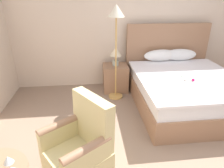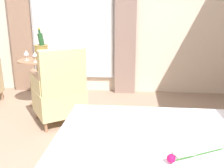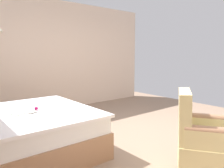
{
  "view_description": "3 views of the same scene",
  "coord_description": "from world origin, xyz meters",
  "px_view_note": "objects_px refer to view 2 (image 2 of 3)",
  "views": [
    {
      "loc": [
        -1.1,
        -1.48,
        1.9
      ],
      "look_at": [
        -0.85,
        0.8,
        0.86
      ],
      "focal_mm": 32.0,
      "sensor_mm": 36.0,
      "label": 1
    },
    {
      "loc": [
        1.7,
        1.09,
        1.39
      ],
      "look_at": [
        -0.41,
        0.89,
        0.78
      ],
      "focal_mm": 40.0,
      "sensor_mm": 36.0,
      "label": 2
    },
    {
      "loc": [
        -2.42,
        2.33,
        1.37
      ],
      "look_at": [
        -0.39,
        0.68,
        1.03
      ],
      "focal_mm": 35.0,
      "sensor_mm": 36.0,
      "label": 3
    }
  ],
  "objects_px": {
    "champagne_bucket": "(41,50)",
    "armchair_by_window": "(60,91)",
    "side_table_round": "(40,77)",
    "wine_glass_near_bucket": "(26,53)",
    "wine_glass_near_edge": "(35,55)"
  },
  "relations": [
    {
      "from": "wine_glass_near_bucket",
      "to": "armchair_by_window",
      "type": "xyz_separation_m",
      "value": [
        0.59,
        0.66,
        -0.39
      ]
    },
    {
      "from": "side_table_round",
      "to": "wine_glass_near_bucket",
      "type": "distance_m",
      "value": 0.41
    },
    {
      "from": "wine_glass_near_edge",
      "to": "armchair_by_window",
      "type": "height_order",
      "value": "armchair_by_window"
    },
    {
      "from": "side_table_round",
      "to": "armchair_by_window",
      "type": "distance_m",
      "value": 0.82
    },
    {
      "from": "champagne_bucket",
      "to": "armchair_by_window",
      "type": "height_order",
      "value": "champagne_bucket"
    },
    {
      "from": "champagne_bucket",
      "to": "wine_glass_near_bucket",
      "type": "bearing_deg",
      "value": -59.1
    },
    {
      "from": "side_table_round",
      "to": "wine_glass_near_bucket",
      "type": "xyz_separation_m",
      "value": [
        0.05,
        -0.15,
        0.37
      ]
    },
    {
      "from": "wine_glass_near_edge",
      "to": "armchair_by_window",
      "type": "xyz_separation_m",
      "value": [
        0.46,
        0.48,
        -0.39
      ]
    },
    {
      "from": "champagne_bucket",
      "to": "wine_glass_near_bucket",
      "type": "relative_size",
      "value": 3.21
    },
    {
      "from": "wine_glass_near_bucket",
      "to": "wine_glass_near_edge",
      "type": "relative_size",
      "value": 1.01
    },
    {
      "from": "side_table_round",
      "to": "armchair_by_window",
      "type": "relative_size",
      "value": 0.72
    },
    {
      "from": "side_table_round",
      "to": "wine_glass_near_edge",
      "type": "xyz_separation_m",
      "value": [
        0.18,
        0.03,
        0.37
      ]
    },
    {
      "from": "side_table_round",
      "to": "champagne_bucket",
      "type": "height_order",
      "value": "champagne_bucket"
    },
    {
      "from": "side_table_round",
      "to": "wine_glass_near_edge",
      "type": "height_order",
      "value": "wine_glass_near_edge"
    },
    {
      "from": "side_table_round",
      "to": "wine_glass_near_edge",
      "type": "relative_size",
      "value": 4.87
    }
  ]
}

